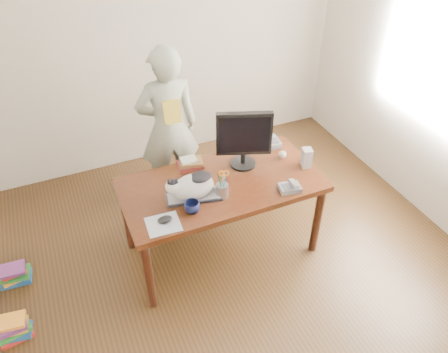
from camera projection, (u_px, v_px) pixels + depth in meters
The scene contains 18 objects.
room at pixel (260, 163), 2.68m from camera, with size 4.50×4.50×4.50m.
desk at pixel (218, 191), 3.63m from camera, with size 1.60×0.80×0.75m.
keyboard at pixel (194, 197), 3.33m from camera, with size 0.45×0.25×0.03m.
cat at pixel (191, 186), 3.26m from camera, with size 0.42×0.26×0.24m.
monitor at pixel (244, 137), 3.49m from camera, with size 0.44×0.28×0.51m.
pen_cup at pixel (222, 189), 3.32m from camera, with size 0.13×0.13×0.25m.
mousepad at pixel (163, 224), 3.11m from camera, with size 0.25×0.23×0.01m.
mouse at pixel (165, 219), 3.12m from camera, with size 0.11×0.08×0.04m.
coffee_mug at pixel (192, 207), 3.19m from camera, with size 0.12×0.12×0.09m, color #0D1234.
phone at pixel (290, 187), 3.40m from camera, with size 0.18×0.15×0.08m.
speaker at pixel (307, 158), 3.60m from camera, with size 0.10×0.10×0.17m.
baseball at pixel (282, 155), 3.73m from camera, with size 0.07×0.07×0.07m.
book_stack at pixel (190, 163), 3.63m from camera, with size 0.23×0.18×0.08m.
calculator at pixel (271, 142), 3.90m from camera, with size 0.15×0.19×0.05m.
person at pixel (168, 128), 4.05m from camera, with size 0.58×0.38×1.59m, color silver.
held_book at pixel (172, 112), 3.77m from camera, with size 0.16×0.10×0.21m.
book_pile_a at pixel (14, 329), 3.20m from camera, with size 0.27×0.22×0.18m.
book_pile_b at pixel (15, 274), 3.61m from camera, with size 0.26×0.20×0.15m.
Camera 1 is at (-1.06, -1.89, 2.94)m, focal length 35.00 mm.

